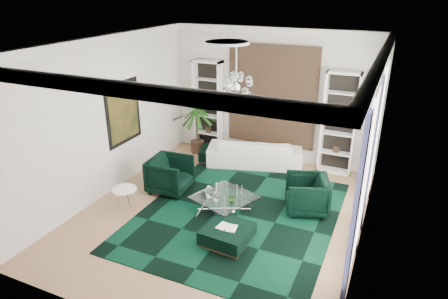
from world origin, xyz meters
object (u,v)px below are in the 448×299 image
at_px(armchair_left, 170,175).
at_px(ottoman_side, 216,154).
at_px(coffee_table, 224,204).
at_px(palm, 197,118).
at_px(ottoman_front, 227,235).
at_px(side_table, 126,200).
at_px(armchair_right, 307,195).
at_px(sofa, 255,152).

xyz_separation_m(armchair_left, ottoman_side, (0.26, 2.16, -0.25)).
relative_size(armchair_left, coffee_table, 0.84).
relative_size(ottoman_side, palm, 0.39).
bearing_deg(palm, ottoman_front, -55.17).
relative_size(ottoman_side, ottoman_front, 0.96).
xyz_separation_m(coffee_table, palm, (-2.21, 2.90, 0.91)).
bearing_deg(side_table, armchair_right, 23.39).
bearing_deg(palm, ottoman_side, -23.21).
relative_size(sofa, armchair_left, 2.72).
relative_size(armchair_right, ottoman_side, 1.09).
height_order(armchair_right, coffee_table, armchair_right).
distance_m(ottoman_side, ottoman_front, 4.08).
bearing_deg(ottoman_side, coffee_table, -61.17).
bearing_deg(armchair_right, side_table, -85.75).
relative_size(armchair_left, ottoman_front, 1.09).
bearing_deg(sofa, armchair_right, 119.10).
bearing_deg(palm, armchair_left, -77.64).
bearing_deg(coffee_table, palm, 127.36).
bearing_deg(ottoman_side, armchair_left, -96.85).
relative_size(armchair_left, ottoman_side, 1.14).
xyz_separation_m(ottoman_side, ottoman_front, (1.93, -3.59, -0.01)).
xyz_separation_m(coffee_table, side_table, (-2.12, -0.83, 0.07)).
height_order(ottoman_side, side_table, side_table).
bearing_deg(side_table, sofa, 62.80).
relative_size(armchair_left, armchair_right, 1.04).
bearing_deg(armchair_left, side_table, 155.82).
bearing_deg(side_table, ottoman_front, -4.58).
xyz_separation_m(armchair_right, side_table, (-3.80, -1.65, -0.16)).
distance_m(sofa, armchair_right, 2.76).
xyz_separation_m(ottoman_side, palm, (-0.81, 0.35, 0.92)).
height_order(sofa, armchair_left, armchair_left).
distance_m(coffee_table, ottoman_side, 2.91).
xyz_separation_m(sofa, palm, (-1.94, 0.14, 0.73)).
height_order(sofa, palm, palm).
xyz_separation_m(armchair_left, coffee_table, (1.66, -0.39, -0.24)).
bearing_deg(armchair_left, palm, 8.53).
relative_size(armchair_left, palm, 0.44).
bearing_deg(palm, side_table, -88.56).
distance_m(armchair_left, coffee_table, 1.73).
distance_m(ottoman_side, palm, 1.28).
height_order(sofa, side_table, sofa).
relative_size(armchair_left, side_table, 1.76).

